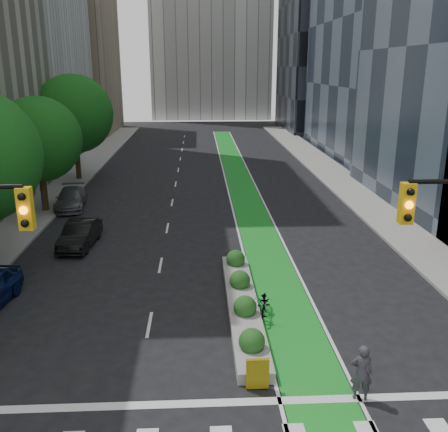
{
  "coord_description": "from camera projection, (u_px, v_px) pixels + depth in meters",
  "views": [
    {
      "loc": [
        -0.49,
        -11.31,
        9.54
      ],
      "look_at": [
        0.61,
        10.43,
        3.0
      ],
      "focal_mm": 40.0,
      "sensor_mm": 36.0,
      "label": 1
    }
  ],
  "objects": [
    {
      "name": "ground",
      "position": [
        221.0,
        431.0,
        13.59
      ],
      "size": [
        160.0,
        160.0,
        0.0
      ],
      "primitive_type": "plane",
      "color": "black",
      "rests_on": "ground"
    },
    {
      "name": "sidewalk_left",
      "position": [
        47.0,
        200.0,
        36.91
      ],
      "size": [
        3.6,
        90.0,
        0.15
      ],
      "primitive_type": "cube",
      "color": "gray",
      "rests_on": "ground"
    },
    {
      "name": "sidewalk_right",
      "position": [
        361.0,
        196.0,
        38.05
      ],
      "size": [
        3.6,
        90.0,
        0.15
      ],
      "primitive_type": "cube",
      "color": "gray",
      "rests_on": "ground"
    },
    {
      "name": "bike_lane_paint",
      "position": [
        240.0,
        183.0,
        42.43
      ],
      "size": [
        2.2,
        70.0,
        0.01
      ],
      "primitive_type": "cube",
      "color": "#198B24",
      "rests_on": "ground"
    },
    {
      "name": "building_tan_far",
      "position": [
        62.0,
        41.0,
        72.01
      ],
      "size": [
        14.0,
        16.0,
        26.0
      ],
      "primitive_type": "cube",
      "color": "tan",
      "rests_on": "ground"
    },
    {
      "name": "building_dark_end",
      "position": [
        332.0,
        36.0,
        75.57
      ],
      "size": [
        14.0,
        18.0,
        28.0
      ],
      "primitive_type": "cube",
      "color": "black",
      "rests_on": "ground"
    },
    {
      "name": "tree_midfar",
      "position": [
        38.0,
        140.0,
        32.68
      ],
      "size": [
        5.6,
        5.6,
        7.76
      ],
      "color": "black",
      "rests_on": "ground"
    },
    {
      "name": "tree_far",
      "position": [
        74.0,
        114.0,
        42.03
      ],
      "size": [
        6.6,
        6.6,
        9.0
      ],
      "color": "black",
      "rests_on": "ground"
    },
    {
      "name": "median_planter",
      "position": [
        243.0,
        302.0,
        20.27
      ],
      "size": [
        1.2,
        10.26,
        1.1
      ],
      "color": "gray",
      "rests_on": "ground"
    },
    {
      "name": "bicycle",
      "position": [
        264.0,
        304.0,
        19.73
      ],
      "size": [
        1.02,
        2.06,
        1.03
      ],
      "primitive_type": "imported",
      "rotation": [
        0.0,
        0.0,
        -0.18
      ],
      "color": "gray",
      "rests_on": "ground"
    },
    {
      "name": "cyclist",
      "position": [
        361.0,
        373.0,
        14.67
      ],
      "size": [
        0.73,
        0.55,
        1.8
      ],
      "primitive_type": "imported",
      "rotation": [
        0.0,
        0.0,
        2.95
      ],
      "color": "#35313A",
      "rests_on": "ground"
    },
    {
      "name": "parked_car_left_mid",
      "position": [
        80.0,
        234.0,
        27.4
      ],
      "size": [
        1.75,
        4.32,
        1.39
      ],
      "primitive_type": "imported",
      "rotation": [
        0.0,
        0.0,
        -0.07
      ],
      "color": "black",
      "rests_on": "ground"
    },
    {
      "name": "parked_car_left_far",
      "position": [
        71.0,
        199.0,
        34.86
      ],
      "size": [
        2.49,
        4.9,
        1.36
      ],
      "primitive_type": "imported",
      "rotation": [
        0.0,
        0.0,
        0.13
      ],
      "color": "#595B5E",
      "rests_on": "ground"
    }
  ]
}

